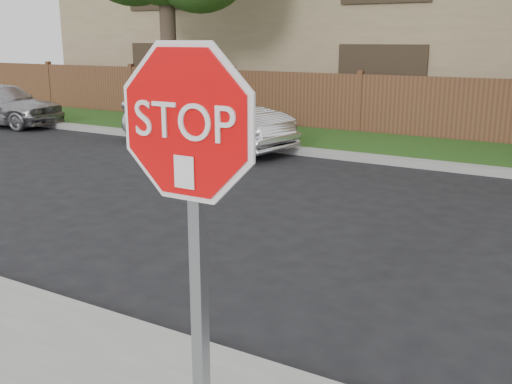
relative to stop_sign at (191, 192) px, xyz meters
The scene contains 6 objects.
ground 2.37m from the stop_sign, 99.54° to the left, with size 90.00×90.00×0.00m, color black.
far_curb 9.79m from the stop_sign, 91.48° to the left, with size 70.00×0.30×0.15m, color gray.
grass_strip 11.42m from the stop_sign, 91.26° to the left, with size 70.00×3.00×0.12m, color #1E4714.
stop_sign is the anchor object (origin of this frame).
sedan_far_left 16.64m from the stop_sign, 146.83° to the left, with size 1.52×3.79×1.29m, color #9D9CA1.
sedan_left 11.22m from the stop_sign, 125.54° to the left, with size 1.51×4.34×1.43m, color silver.
Camera 1 is at (1.89, -3.61, 2.51)m, focal length 42.00 mm.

